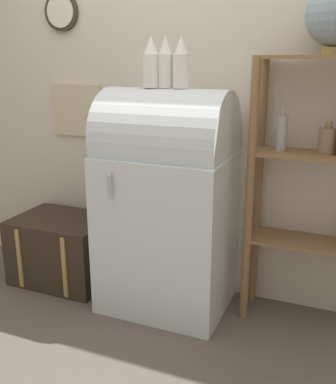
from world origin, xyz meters
The scene contains 8 objects.
ground_plane centered at (0.00, 0.00, 0.00)m, with size 12.00×12.00×0.00m, color #60564C.
wall_back centered at (0.00, 0.57, 1.35)m, with size 7.00×0.09×2.70m.
refrigerator centered at (0.00, 0.25, 0.71)m, with size 0.77×0.63×1.38m.
suitcase_trunk centered at (-0.81, 0.26, 0.23)m, with size 0.67×0.50×0.47m.
shelf_unit centered at (0.89, 0.39, 0.92)m, with size 0.76×0.29×1.56m.
vase_left centered at (-0.09, 0.24, 1.52)m, with size 0.09×0.09×0.29m.
vase_center centered at (-0.01, 0.26, 1.52)m, with size 0.08×0.08×0.29m.
vase_right centered at (0.08, 0.26, 1.51)m, with size 0.09×0.09×0.28m.
Camera 1 is at (1.02, -2.18, 1.55)m, focal length 42.00 mm.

